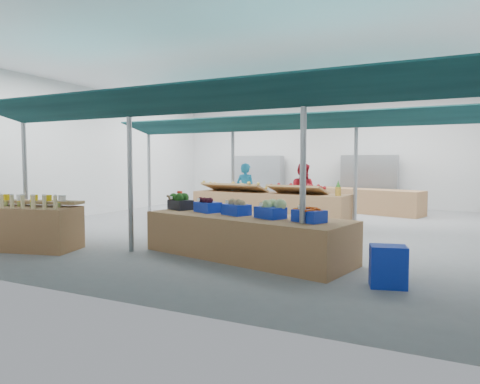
{
  "coord_description": "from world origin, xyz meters",
  "views": [
    {
      "loc": [
        4.54,
        -10.61,
        1.76
      ],
      "look_at": [
        0.24,
        -1.6,
        1.06
      ],
      "focal_mm": 32.0,
      "sensor_mm": 36.0,
      "label": 1
    }
  ],
  "objects_px": {
    "vendor_left": "(246,191)",
    "vendor_right": "(302,193)",
    "bottle_shelf": "(31,226)",
    "veg_counter": "(245,237)",
    "fruit_counter": "(269,210)",
    "crate_stack": "(388,266)"
  },
  "relations": [
    {
      "from": "vendor_right",
      "to": "bottle_shelf",
      "type": "bearing_deg",
      "value": 61.87
    },
    {
      "from": "veg_counter",
      "to": "vendor_right",
      "type": "bearing_deg",
      "value": 107.67
    },
    {
      "from": "veg_counter",
      "to": "bottle_shelf",
      "type": "bearing_deg",
      "value": -151.47
    },
    {
      "from": "bottle_shelf",
      "to": "vendor_right",
      "type": "xyz_separation_m",
      "value": [
        3.81,
        6.02,
        0.4
      ]
    },
    {
      "from": "vendor_left",
      "to": "vendor_right",
      "type": "xyz_separation_m",
      "value": [
        1.8,
        0.0,
        0.0
      ]
    },
    {
      "from": "veg_counter",
      "to": "fruit_counter",
      "type": "bearing_deg",
      "value": 118.03
    },
    {
      "from": "veg_counter",
      "to": "vendor_right",
      "type": "xyz_separation_m",
      "value": [
        -0.42,
        4.82,
        0.48
      ]
    },
    {
      "from": "veg_counter",
      "to": "vendor_left",
      "type": "height_order",
      "value": "vendor_left"
    },
    {
      "from": "bottle_shelf",
      "to": "crate_stack",
      "type": "height_order",
      "value": "bottle_shelf"
    },
    {
      "from": "bottle_shelf",
      "to": "vendor_left",
      "type": "distance_m",
      "value": 6.36
    },
    {
      "from": "bottle_shelf",
      "to": "vendor_right",
      "type": "height_order",
      "value": "vendor_right"
    },
    {
      "from": "veg_counter",
      "to": "vendor_left",
      "type": "relative_size",
      "value": 2.3
    },
    {
      "from": "vendor_left",
      "to": "vendor_right",
      "type": "bearing_deg",
      "value": -175.79
    },
    {
      "from": "fruit_counter",
      "to": "crate_stack",
      "type": "xyz_separation_m",
      "value": [
        3.63,
        -4.58,
        -0.17
      ]
    },
    {
      "from": "veg_counter",
      "to": "vendor_right",
      "type": "height_order",
      "value": "vendor_right"
    },
    {
      "from": "bottle_shelf",
      "to": "vendor_left",
      "type": "height_order",
      "value": "vendor_left"
    },
    {
      "from": "vendor_right",
      "to": "crate_stack",
      "type": "bearing_deg",
      "value": 122.26
    },
    {
      "from": "veg_counter",
      "to": "crate_stack",
      "type": "relative_size",
      "value": 6.72
    },
    {
      "from": "veg_counter",
      "to": "crate_stack",
      "type": "xyz_separation_m",
      "value": [
        2.61,
        -0.86,
        -0.09
      ]
    },
    {
      "from": "fruit_counter",
      "to": "crate_stack",
      "type": "bearing_deg",
      "value": -47.42
    },
    {
      "from": "fruit_counter",
      "to": "vendor_left",
      "type": "height_order",
      "value": "vendor_left"
    },
    {
      "from": "vendor_right",
      "to": "fruit_counter",
      "type": "bearing_deg",
      "value": 65.6
    }
  ]
}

